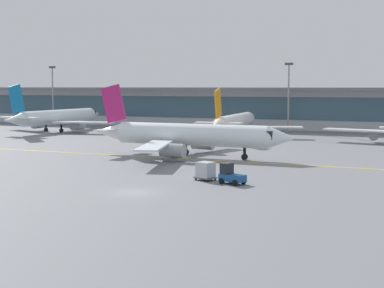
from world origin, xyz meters
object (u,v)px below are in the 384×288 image
at_px(baggage_tug, 231,175).
at_px(apron_light_mast_0, 53,93).
at_px(gate_airplane_1, 235,122).
at_px(apron_light_mast_1, 288,94).
at_px(gate_airplane_0, 58,117).
at_px(taxiing_regional_jet, 189,135).
at_px(cargo_dolly_lead, 206,170).

bearing_deg(baggage_tug, apron_light_mast_0, 156.09).
xyz_separation_m(gate_airplane_1, baggage_tug, (15.92, -51.80, -1.99)).
bearing_deg(apron_light_mast_1, gate_airplane_1, -116.54).
bearing_deg(baggage_tug, gate_airplane_1, 127.16).
distance_m(gate_airplane_0, baggage_tug, 74.75).
xyz_separation_m(gate_airplane_0, apron_light_mast_0, (-12.96, 16.58, 5.03)).
xyz_separation_m(gate_airplane_0, apron_light_mast_1, (47.20, 16.81, 5.02)).
relative_size(gate_airplane_1, baggage_tug, 9.94).
relative_size(taxiing_regional_jet, cargo_dolly_lead, 12.20).
height_order(gate_airplane_1, apron_light_mast_1, apron_light_mast_1).
height_order(gate_airplane_0, gate_airplane_1, gate_airplane_0).
xyz_separation_m(baggage_tug, apron_light_mast_1, (-8.55, 66.56, 7.24)).
distance_m(taxiing_regional_jet, cargo_dolly_lead, 19.94).
distance_m(taxiing_regional_jet, baggage_tug, 22.53).
xyz_separation_m(gate_airplane_0, taxiing_regional_jet, (43.54, -30.93, -0.05)).
height_order(baggage_tug, cargo_dolly_lead, baggage_tug).
bearing_deg(apron_light_mast_0, baggage_tug, -43.99).
bearing_deg(apron_light_mast_1, cargo_dolly_lead, -85.30).
bearing_deg(taxiing_regional_jet, gate_airplane_1, 97.57).
bearing_deg(taxiing_regional_jet, baggage_tug, -55.87).
distance_m(gate_airplane_0, apron_light_mast_0, 21.64).
relative_size(gate_airplane_0, baggage_tug, 10.73).
xyz_separation_m(gate_airplane_1, apron_light_mast_0, (-52.79, 14.52, 5.26)).
height_order(gate_airplane_1, apron_light_mast_0, apron_light_mast_0).
bearing_deg(baggage_tug, apron_light_mast_1, 117.40).
height_order(cargo_dolly_lead, apron_light_mast_1, apron_light_mast_1).
xyz_separation_m(baggage_tug, cargo_dolly_lead, (-3.17, 1.16, 0.16)).
relative_size(baggage_tug, apron_light_mast_1, 0.20).
relative_size(taxiing_regional_jet, apron_light_mast_1, 2.07).
xyz_separation_m(baggage_tug, apron_light_mast_0, (-68.71, 66.33, 7.25)).
relative_size(gate_airplane_0, cargo_dolly_lead, 12.43).
distance_m(gate_airplane_1, apron_light_mast_0, 55.01).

